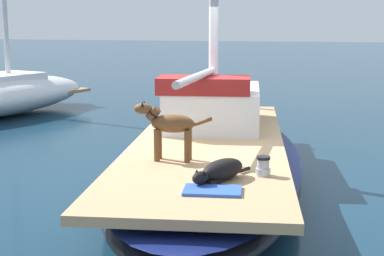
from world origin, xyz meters
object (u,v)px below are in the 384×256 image
at_px(dog_brown, 169,125).
at_px(deck_winch, 263,167).
at_px(dog_black, 221,171).
at_px(deck_towel, 212,190).
at_px(sailboat_main, 209,163).

bearing_deg(dog_brown, deck_winch, -20.53).
bearing_deg(dog_black, deck_winch, 36.63).
height_order(dog_brown, deck_towel, dog_brown).
bearing_deg(deck_winch, deck_towel, -119.34).
distance_m(deck_winch, deck_towel, 0.83).
height_order(sailboat_main, dog_black, dog_black).
bearing_deg(dog_brown, sailboat_main, 80.46).
bearing_deg(deck_winch, dog_brown, 159.47).
distance_m(sailboat_main, deck_winch, 2.00).
bearing_deg(deck_towel, sailboat_main, 102.68).
xyz_separation_m(sailboat_main, dog_brown, (-0.21, -1.27, 0.75)).
bearing_deg(dog_brown, deck_towel, -56.73).
bearing_deg(sailboat_main, dog_black, -74.78).
xyz_separation_m(dog_brown, deck_winch, (1.17, -0.44, -0.32)).
relative_size(sailboat_main, deck_winch, 35.74).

